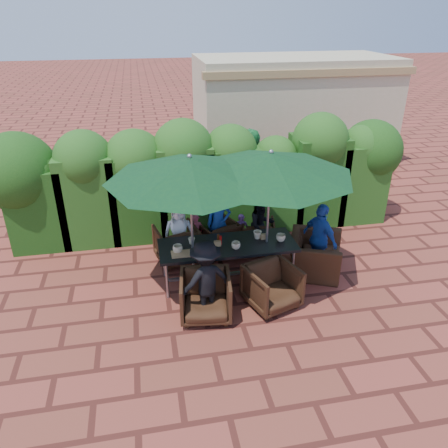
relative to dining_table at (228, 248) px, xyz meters
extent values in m
plane|color=brown|center=(-0.02, -0.21, -0.68)|extent=(80.00, 80.00, 0.00)
cube|color=black|center=(0.00, 0.00, 0.05)|extent=(2.45, 0.90, 0.05)
cube|color=gray|center=(0.00, 0.00, -0.56)|extent=(2.25, 0.05, 0.05)
cylinder|color=gray|center=(-1.12, -0.35, -0.33)|extent=(0.05, 0.05, 0.70)
cylinder|color=gray|center=(-1.12, 0.35, -0.33)|extent=(0.05, 0.05, 0.70)
cylinder|color=gray|center=(1.12, -0.35, -0.33)|extent=(0.05, 0.05, 0.70)
cylinder|color=gray|center=(1.12, 0.35, -0.33)|extent=(0.05, 0.05, 0.70)
cylinder|color=gray|center=(-0.63, -0.02, -0.66)|extent=(0.44, 0.44, 0.03)
cylinder|color=gray|center=(-0.63, -0.02, 0.52)|extent=(0.04, 0.04, 2.40)
cone|color=black|center=(-0.63, -0.02, 1.54)|extent=(2.79, 2.79, 0.38)
sphere|color=gray|center=(-0.63, -0.02, 1.74)|extent=(0.08, 0.08, 0.08)
cylinder|color=gray|center=(0.71, -0.04, -0.66)|extent=(0.44, 0.44, 0.03)
cylinder|color=gray|center=(0.71, -0.04, 0.52)|extent=(0.04, 0.04, 2.40)
cone|color=black|center=(0.71, -0.04, 1.54)|extent=(2.85, 2.85, 0.38)
sphere|color=gray|center=(0.71, -0.04, 1.74)|extent=(0.08, 0.08, 0.08)
imported|color=black|center=(-0.84, 0.87, -0.27)|extent=(0.92, 0.89, 0.81)
imported|color=black|center=(0.01, 1.07, -0.31)|extent=(0.92, 0.89, 0.74)
imported|color=black|center=(0.85, 1.06, -0.33)|extent=(0.78, 0.75, 0.69)
imported|color=black|center=(-0.55, -0.96, -0.26)|extent=(0.89, 0.85, 0.83)
imported|color=black|center=(0.58, -0.89, -0.27)|extent=(0.98, 0.95, 0.81)
imported|color=black|center=(1.68, 0.00, -0.21)|extent=(1.07, 1.26, 0.94)
imported|color=white|center=(-0.78, 0.89, -0.07)|extent=(0.64, 0.42, 1.21)
imported|color=#1F49A8|center=(0.03, 1.02, 0.00)|extent=(0.49, 0.40, 1.34)
imported|color=black|center=(0.88, 0.93, -0.09)|extent=(0.63, 0.47, 1.18)
imported|color=black|center=(-0.54, -0.95, 0.00)|extent=(0.95, 0.62, 1.36)
imported|color=#1F49A8|center=(1.74, -0.03, 0.02)|extent=(0.69, 0.91, 1.38)
imported|color=#D44A60|center=(-0.43, 1.05, -0.24)|extent=(0.34, 0.29, 0.87)
imported|color=purple|center=(0.51, 1.09, -0.29)|extent=(0.33, 0.29, 0.78)
imported|color=#279145|center=(1.44, 4.07, 0.20)|extent=(1.64, 0.59, 1.76)
imported|color=#D44A60|center=(2.76, 4.21, 0.13)|extent=(0.89, 0.71, 1.61)
imported|color=#999AA1|center=(3.38, 4.07, 0.09)|extent=(1.04, 0.97, 1.53)
imported|color=beige|center=(-0.90, -0.12, 0.14)|extent=(0.17, 0.17, 0.14)
imported|color=beige|center=(-0.63, 0.14, 0.13)|extent=(0.12, 0.12, 0.12)
imported|color=beige|center=(0.11, -0.19, 0.14)|extent=(0.16, 0.16, 0.13)
imported|color=beige|center=(0.58, 0.11, 0.15)|extent=(0.15, 0.15, 0.14)
imported|color=beige|center=(0.96, -0.07, 0.14)|extent=(0.17, 0.17, 0.13)
cylinder|color=#B20C0A|center=(-0.12, 0.02, 0.16)|extent=(0.04, 0.04, 0.17)
cylinder|color=#4C230C|center=(-0.15, 0.09, 0.16)|extent=(0.04, 0.04, 0.17)
cube|color=tan|center=(-0.84, -0.20, 0.08)|extent=(0.35, 0.25, 0.02)
cube|color=tan|center=(-0.19, -0.03, 0.12)|extent=(0.12, 0.06, 0.10)
cube|color=tan|center=(0.69, 0.07, 0.12)|extent=(0.12, 0.06, 0.10)
cube|color=#143B10|center=(-3.52, 2.09, 0.18)|extent=(1.15, 0.95, 1.70)
sphere|color=#143B10|center=(-3.52, 2.09, 0.93)|extent=(1.03, 1.03, 1.03)
cube|color=#143B10|center=(-2.52, 2.09, 0.28)|extent=(1.15, 0.95, 1.92)
sphere|color=#143B10|center=(-2.52, 2.09, 1.14)|extent=(1.18, 1.18, 1.18)
cube|color=#143B10|center=(-1.52, 2.09, 0.25)|extent=(1.15, 0.95, 1.85)
sphere|color=#143B10|center=(-1.52, 2.09, 1.08)|extent=(1.23, 1.23, 1.23)
cube|color=#143B10|center=(-0.52, 2.09, 0.33)|extent=(1.15, 0.95, 2.00)
sphere|color=#143B10|center=(-0.52, 2.09, 1.23)|extent=(1.27, 1.27, 1.27)
cube|color=#143B10|center=(0.48, 2.09, 0.28)|extent=(1.15, 0.95, 1.91)
sphere|color=#143B10|center=(0.48, 2.09, 1.13)|extent=(1.14, 1.14, 1.14)
cube|color=#143B10|center=(1.48, 2.09, 0.18)|extent=(1.15, 0.95, 1.70)
sphere|color=#143B10|center=(1.48, 2.09, 0.93)|extent=(0.96, 0.96, 0.96)
cube|color=#143B10|center=(2.48, 2.09, 0.33)|extent=(1.15, 0.95, 2.02)
sphere|color=#143B10|center=(2.48, 2.09, 1.24)|extent=(1.24, 1.24, 1.24)
cube|color=#143B10|center=(3.48, 2.09, 0.24)|extent=(1.15, 0.95, 1.82)
sphere|color=#143B10|center=(3.48, 2.09, 1.05)|extent=(0.99, 0.99, 0.99)
sphere|color=#143B10|center=(-3.82, 2.19, 0.92)|extent=(1.60, 1.60, 1.60)
sphere|color=#143B10|center=(3.78, 2.19, 0.92)|extent=(1.40, 1.40, 1.40)
cube|color=beige|center=(3.48, 6.79, 0.92)|extent=(6.00, 3.00, 3.20)
cube|color=tan|center=(3.48, 5.34, 2.22)|extent=(6.20, 0.25, 0.20)
camera|label=1|loc=(-1.36, -6.66, 3.86)|focal=35.00mm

